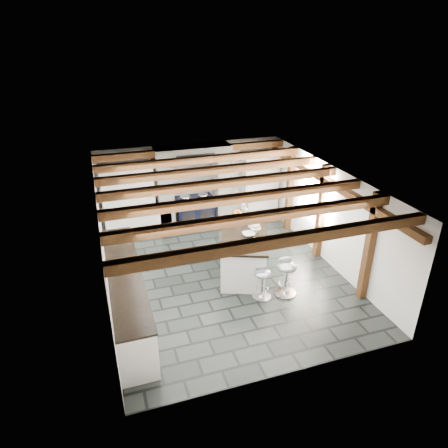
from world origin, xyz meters
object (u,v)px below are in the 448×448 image
object	(u,v)px
range_cooker	(195,212)
bar_stool_near	(286,272)
kitchen_island	(243,252)
bar_stool_far	(263,278)

from	to	relation	value
range_cooker	bar_stool_near	size ratio (longest dim) A/B	1.20
range_cooker	kitchen_island	distance (m)	2.61
bar_stool_near	bar_stool_far	world-z (taller)	bar_stool_near
range_cooker	bar_stool_far	xyz separation A→B (m)	(0.47, -3.65, -0.02)
range_cooker	kitchen_island	size ratio (longest dim) A/B	0.46
bar_stool_near	bar_stool_far	size ratio (longest dim) A/B	1.16
range_cooker	bar_stool_near	distance (m)	3.82
kitchen_island	bar_stool_far	distance (m)	1.07
kitchen_island	bar_stool_far	bearing A→B (deg)	-68.55
bar_stool_far	range_cooker	bearing A→B (deg)	111.00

